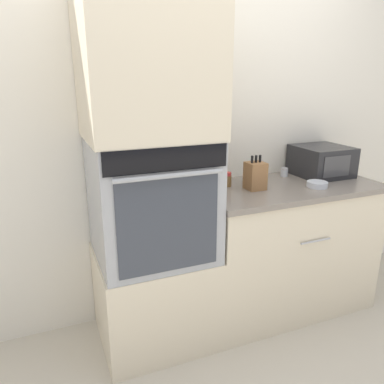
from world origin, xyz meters
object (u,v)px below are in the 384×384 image
(condiment_jar_near, at_px, (247,174))
(condiment_jar_far, at_px, (227,179))
(wall_oven, at_px, (152,198))
(knife_block, at_px, (255,176))
(microwave, at_px, (321,161))
(bowl, at_px, (317,184))
(condiment_jar_mid, at_px, (284,172))

(condiment_jar_near, distance_m, condiment_jar_far, 0.16)
(wall_oven, bearing_deg, knife_block, -0.38)
(microwave, height_order, condiment_jar_far, microwave)
(bowl, distance_m, condiment_jar_near, 0.45)
(condiment_jar_near, bearing_deg, wall_oven, -168.70)
(microwave, bearing_deg, condiment_jar_near, 177.64)
(condiment_jar_far, bearing_deg, bowl, -24.29)
(microwave, height_order, condiment_jar_mid, microwave)
(microwave, bearing_deg, wall_oven, -174.90)
(condiment_jar_near, bearing_deg, condiment_jar_mid, 8.26)
(condiment_jar_far, bearing_deg, condiment_jar_mid, 8.18)
(bowl, height_order, condiment_jar_mid, condiment_jar_mid)
(knife_block, relative_size, condiment_jar_near, 1.81)
(wall_oven, xyz_separation_m, microwave, (1.30, 0.12, 0.09))
(bowl, xyz_separation_m, condiment_jar_near, (-0.37, 0.26, 0.04))
(wall_oven, relative_size, condiment_jar_near, 5.76)
(wall_oven, height_order, microwave, wall_oven)
(wall_oven, bearing_deg, condiment_jar_near, 11.30)
(condiment_jar_near, bearing_deg, bowl, -35.21)
(microwave, height_order, knife_block, knife_block)
(condiment_jar_near, bearing_deg, microwave, -2.36)
(bowl, bearing_deg, condiment_jar_near, 144.79)
(knife_block, bearing_deg, condiment_jar_near, 79.64)
(condiment_jar_mid, height_order, condiment_jar_far, condiment_jar_far)
(microwave, distance_m, condiment_jar_near, 0.60)
(microwave, xyz_separation_m, condiment_jar_far, (-0.75, 0.00, -0.06))
(knife_block, distance_m, condiment_jar_far, 0.19)
(knife_block, bearing_deg, condiment_jar_mid, 28.07)
(microwave, bearing_deg, condiment_jar_far, 179.83)
(wall_oven, bearing_deg, microwave, 5.10)
(bowl, xyz_separation_m, condiment_jar_mid, (-0.03, 0.31, 0.01))
(condiment_jar_near, bearing_deg, condiment_jar_far, -171.99)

